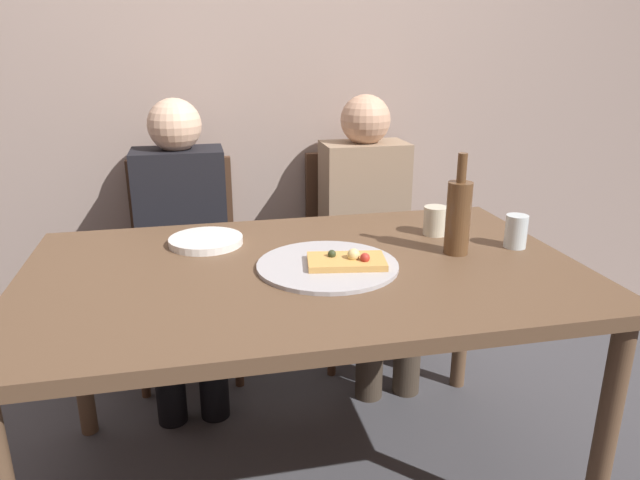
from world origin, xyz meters
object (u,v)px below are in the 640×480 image
(chair_left, at_px, (185,253))
(guest_in_beanie, at_px, (369,223))
(pizza_tray, at_px, (328,265))
(guest_in_sweater, at_px, (183,235))
(dining_table, at_px, (304,290))
(plate_stack, at_px, (206,241))
(chair_right, at_px, (359,240))
(pizza_slice_last, at_px, (347,261))
(tumbler_near, at_px, (516,231))
(wine_bottle, at_px, (458,216))
(tumbler_far, at_px, (435,221))

(chair_left, distance_m, guest_in_beanie, 0.80)
(pizza_tray, height_order, guest_in_sweater, guest_in_sweater)
(dining_table, height_order, guest_in_sweater, guest_in_sweater)
(plate_stack, distance_m, chair_right, 0.97)
(plate_stack, xyz_separation_m, chair_left, (-0.08, 0.63, -0.26))
(pizza_tray, bearing_deg, chair_left, 114.54)
(pizza_slice_last, relative_size, tumbler_near, 2.29)
(dining_table, relative_size, guest_in_sweater, 1.36)
(pizza_slice_last, xyz_separation_m, plate_stack, (-0.39, 0.30, -0.01))
(wine_bottle, bearing_deg, pizza_slice_last, -171.42)
(tumbler_far, bearing_deg, chair_left, 140.45)
(wine_bottle, distance_m, chair_left, 1.26)
(tumbler_near, distance_m, chair_left, 1.38)
(wine_bottle, bearing_deg, guest_in_sweater, 138.71)
(tumbler_near, xyz_separation_m, plate_stack, (-0.95, 0.24, -0.04))
(tumbler_far, distance_m, chair_left, 1.13)
(wine_bottle, bearing_deg, dining_table, -178.77)
(tumbler_far, bearing_deg, guest_in_beanie, 96.37)
(dining_table, distance_m, wine_bottle, 0.51)
(pizza_tray, distance_m, guest_in_sweater, 0.88)
(plate_stack, bearing_deg, tumbler_far, -4.68)
(dining_table, height_order, pizza_slice_last, pizza_slice_last)
(tumbler_near, relative_size, chair_left, 0.12)
(plate_stack, bearing_deg, dining_table, -43.76)
(chair_right, bearing_deg, tumbler_far, 94.98)
(pizza_tray, relative_size, pizza_slice_last, 1.71)
(tumbler_far, xyz_separation_m, plate_stack, (-0.75, 0.06, -0.04))
(dining_table, bearing_deg, tumbler_far, 22.04)
(chair_left, bearing_deg, guest_in_beanie, 168.98)
(guest_in_beanie, bearing_deg, plate_stack, 34.61)
(tumbler_far, relative_size, guest_in_beanie, 0.08)
(tumbler_near, distance_m, plate_stack, 0.98)
(tumbler_near, bearing_deg, wine_bottle, -177.03)
(wine_bottle, xyz_separation_m, chair_right, (-0.05, 0.88, -0.36))
(wine_bottle, distance_m, guest_in_sweater, 1.13)
(dining_table, distance_m, guest_in_sweater, 0.82)
(wine_bottle, relative_size, tumbler_near, 2.96)
(wine_bottle, relative_size, chair_right, 0.34)
(plate_stack, height_order, guest_in_beanie, guest_in_beanie)
(dining_table, height_order, chair_left, chair_left)
(dining_table, height_order, tumbler_near, tumbler_near)
(chair_right, bearing_deg, pizza_slice_last, 71.73)
(dining_table, distance_m, tumbler_far, 0.54)
(guest_in_sweater, height_order, guest_in_beanie, same)
(pizza_slice_last, bearing_deg, pizza_tray, 159.86)
(tumbler_far, bearing_deg, wine_bottle, -93.19)
(guest_in_sweater, bearing_deg, tumbler_far, 147.17)
(pizza_tray, bearing_deg, guest_in_beanie, 64.64)
(tumbler_near, relative_size, guest_in_beanie, 0.09)
(pizza_slice_last, height_order, tumbler_near, tumbler_near)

